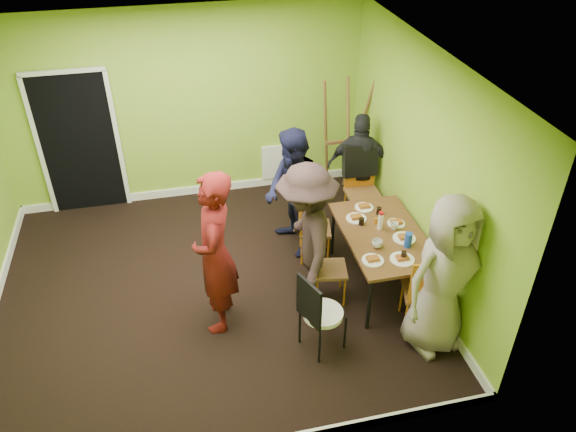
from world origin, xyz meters
name	(u,v)px	position (x,y,z in m)	size (l,w,h in m)	color
ground	(212,289)	(0.00, 0.00, 0.00)	(5.00, 5.00, 0.00)	black
room_walls	(202,220)	(-0.02, 0.04, 0.99)	(5.04, 4.54, 2.82)	#92B82F
dining_table	(383,237)	(2.01, -0.34, 0.70)	(0.90, 1.50, 0.75)	black
chair_left_far	(309,223)	(1.30, 0.36, 0.53)	(0.47, 0.46, 0.95)	#C97012
chair_left_near	(324,264)	(1.27, -0.44, 0.51)	(0.44, 0.44, 0.91)	#C97012
chair_back_end	(361,169)	(2.20, 1.05, 0.81)	(0.47, 0.56, 1.14)	#C97012
chair_front_end	(425,290)	(2.18, -1.16, 0.56)	(0.50, 0.50, 0.99)	#C97012
chair_bentwood	(318,311)	(0.99, -1.19, 0.54)	(0.50, 0.49, 0.98)	black
easel	(344,139)	(2.16, 1.69, 0.94)	(0.76, 0.72, 1.91)	brown
plate_near_left	(356,218)	(1.79, 0.01, 0.76)	(0.25, 0.25, 0.01)	white
plate_near_right	(373,260)	(1.71, -0.79, 0.76)	(0.24, 0.24, 0.01)	white
plate_far_back	(364,207)	(1.96, 0.22, 0.76)	(0.23, 0.23, 0.01)	white
plate_far_front	(402,259)	(2.03, -0.84, 0.76)	(0.27, 0.27, 0.01)	white
plate_wall_back	(396,223)	(2.22, -0.19, 0.76)	(0.21, 0.21, 0.01)	white
plate_wall_front	(404,238)	(2.20, -0.49, 0.76)	(0.26, 0.26, 0.01)	white
thermos	(380,222)	(1.99, -0.24, 0.85)	(0.06, 0.06, 0.21)	white
blue_bottle	(408,240)	(2.18, -0.63, 0.84)	(0.08, 0.08, 0.18)	#1740B1
orange_bottle	(376,221)	(1.98, -0.13, 0.79)	(0.04, 0.04, 0.08)	#C97012
glass_mid	(361,221)	(1.81, -0.11, 0.79)	(0.06, 0.06, 0.09)	black
glass_back	(379,211)	(2.09, 0.05, 0.80)	(0.06, 0.06, 0.09)	black
glass_front	(404,256)	(2.04, -0.84, 0.80)	(0.06, 0.06, 0.10)	black
cup_a	(377,244)	(1.84, -0.57, 0.80)	(0.12, 0.12, 0.09)	white
cup_b	(394,226)	(2.15, -0.29, 0.79)	(0.09, 0.09, 0.09)	white
person_standing	(215,254)	(0.05, -0.55, 0.95)	(0.70, 0.46, 1.91)	#560F0E
person_left_far	(293,194)	(1.15, 0.57, 0.85)	(0.83, 0.64, 1.70)	black
person_left_near	(306,239)	(1.06, -0.44, 0.90)	(1.17, 0.67, 1.81)	black
person_back_end	(360,166)	(2.24, 1.19, 0.77)	(0.90, 0.38, 1.54)	black
person_front_end	(444,276)	(2.24, -1.37, 0.92)	(0.90, 0.58, 1.83)	gray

